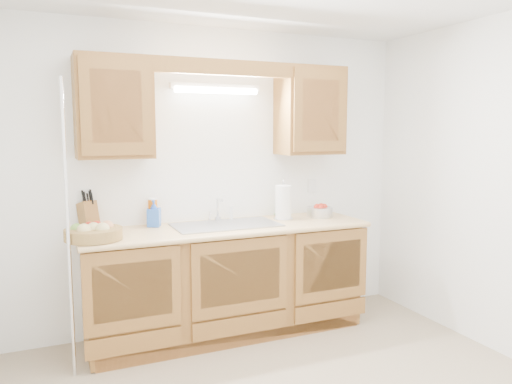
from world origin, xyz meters
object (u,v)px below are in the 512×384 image
fruit_basket (93,232)px  knife_block (88,215)px  apple_bowl (320,211)px  paper_towel (283,203)px

fruit_basket → knife_block: 0.37m
fruit_basket → apple_bowl: (1.93, 0.18, -0.00)m
fruit_basket → apple_bowl: size_ratio=2.04×
paper_towel → knife_block: bearing=173.7°
fruit_basket → paper_towel: size_ratio=1.49×
fruit_basket → apple_bowl: bearing=5.4°
fruit_basket → apple_bowl: fruit_basket is taller
knife_block → apple_bowl: bearing=-26.8°
fruit_basket → knife_block: (0.00, 0.36, 0.06)m
paper_towel → fruit_basket: bearing=-173.1°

